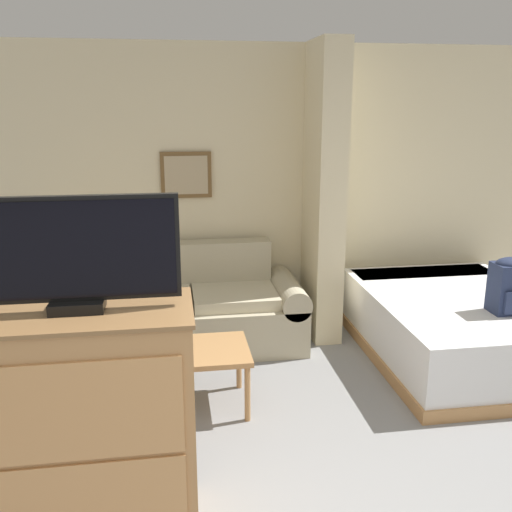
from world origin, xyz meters
name	(u,v)px	position (x,y,z in m)	size (l,w,h in m)	color
wall_back	(254,190)	(0.00, 3.48, 1.29)	(6.34, 0.16, 2.60)	beige
wall_partition_pillar	(324,195)	(0.57, 3.11, 1.30)	(0.24, 0.63, 2.60)	beige
couch	(192,311)	(-0.63, 3.00, 0.31)	(1.96, 0.84, 0.87)	#B7AD8E
coffee_table	(191,356)	(-0.68, 1.90, 0.39)	(0.80, 0.55, 0.44)	#B27F4C
side_table	(63,305)	(-1.70, 2.94, 0.45)	(0.37, 0.37, 0.57)	#B27F4C
table_lamp	(58,258)	(-1.70, 2.94, 0.86)	(0.32, 0.32, 0.42)	tan
tv_dresser	(88,426)	(-1.21, 0.77, 0.59)	(1.03, 0.53, 1.18)	#B27F4C
tv	(73,254)	(-1.21, 0.77, 1.44)	(0.94, 0.16, 0.52)	black
bed	(458,326)	(1.57, 2.42, 0.27)	(1.49, 1.94, 0.54)	#B27F4C
backpack	(511,284)	(1.74, 2.01, 0.76)	(0.27, 0.23, 0.43)	#232D4C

